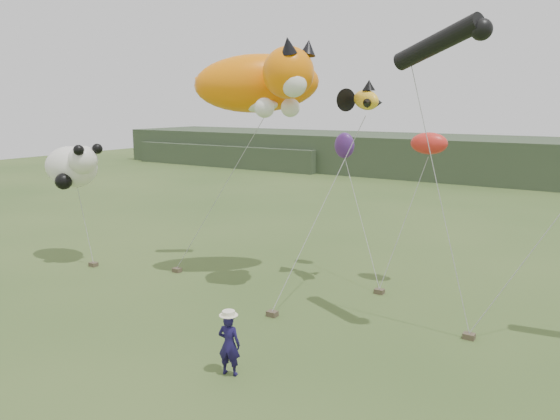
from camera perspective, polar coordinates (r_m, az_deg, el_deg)
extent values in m
plane|color=#385123|center=(17.12, -8.20, -14.47)|extent=(120.00, 120.00, 0.00)
cube|color=#2D3D28|center=(57.78, 22.23, 4.95)|extent=(90.00, 12.00, 4.00)
cube|color=#2D3D28|center=(67.29, -4.41, 5.84)|extent=(25.00, 8.00, 2.50)
imported|color=#171141|center=(15.40, -5.34, -13.81)|extent=(0.72, 0.56, 1.76)
cube|color=brown|center=(24.74, -10.71, -6.18)|extent=(0.36, 0.29, 0.18)
cube|color=brown|center=(19.50, -0.82, -10.78)|extent=(0.36, 0.29, 0.18)
cube|color=brown|center=(18.75, 19.14, -12.34)|extent=(0.36, 0.29, 0.18)
cube|color=brown|center=(26.57, -18.92, -5.39)|extent=(0.36, 0.29, 0.18)
cube|color=brown|center=(22.01, 10.34, -8.36)|extent=(0.36, 0.29, 0.18)
ellipsoid|color=orange|center=(22.81, -2.37, 13.08)|extent=(5.50, 5.14, 2.56)
sphere|color=orange|center=(20.77, 0.87, 14.16)|extent=(1.92, 1.92, 1.92)
cone|color=black|center=(20.22, 0.86, 16.82)|extent=(0.60, 0.73, 0.72)
cone|color=black|center=(21.03, 2.96, 16.59)|extent=(0.60, 0.69, 0.68)
sphere|color=white|center=(20.26, 1.44, 13.04)|extent=(0.96, 0.96, 0.96)
ellipsoid|color=white|center=(22.42, -2.37, 10.93)|extent=(1.87, 0.94, 0.59)
sphere|color=white|center=(20.55, -1.63, 10.63)|extent=(0.75, 0.75, 0.75)
sphere|color=white|center=(21.69, 1.09, 10.66)|extent=(0.75, 0.75, 0.75)
cylinder|color=orange|center=(25.17, -6.58, 13.80)|extent=(1.98, 1.45, 1.16)
ellipsoid|color=yellow|center=(21.53, 8.98, 11.29)|extent=(1.59, 1.28, 0.94)
cone|color=black|center=(22.31, 6.41, 11.35)|extent=(1.06, 1.13, 0.90)
cone|color=black|center=(21.50, 9.28, 12.76)|extent=(0.50, 0.50, 0.40)
cone|color=black|center=(20.95, 9.18, 11.02)|extent=(0.53, 0.56, 0.40)
cone|color=black|center=(21.87, 10.25, 10.99)|extent=(0.53, 0.56, 0.40)
cylinder|color=black|center=(17.62, 16.05, 16.40)|extent=(3.06, 1.78, 1.44)
sphere|color=black|center=(16.81, 20.31, 17.27)|extent=(0.61, 0.61, 0.61)
ellipsoid|color=white|center=(27.18, -20.98, 4.22)|extent=(2.88, 1.92, 1.92)
sphere|color=white|center=(25.93, -19.91, 4.95)|extent=(1.28, 1.28, 1.28)
sphere|color=black|center=(25.38, -20.29, 5.89)|extent=(0.47, 0.47, 0.47)
sphere|color=black|center=(25.85, -18.55, 6.08)|extent=(0.47, 0.47, 0.47)
sphere|color=black|center=(26.32, -21.68, 2.80)|extent=(0.75, 0.75, 0.75)
sphere|color=black|center=(28.10, -21.44, 3.52)|extent=(0.75, 0.75, 0.75)
ellipsoid|color=red|center=(22.15, 15.31, 6.73)|extent=(1.46, 0.85, 0.85)
ellipsoid|color=#4A2174|center=(23.90, 6.74, 6.71)|extent=(0.90, 0.60, 1.10)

